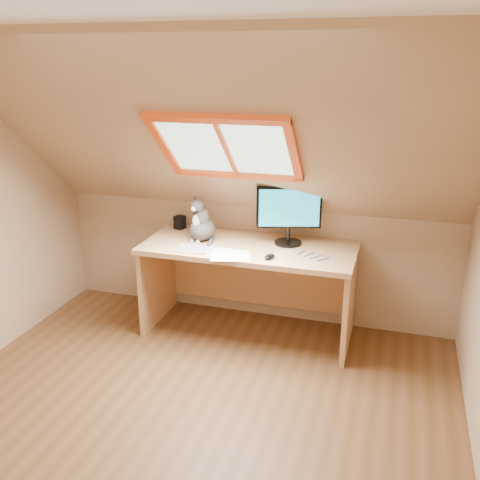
% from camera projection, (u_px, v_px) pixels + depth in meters
% --- Properties ---
extents(ground, '(3.50, 3.50, 0.00)m').
position_uv_depth(ground, '(177.00, 433.00, 3.34)').
color(ground, brown).
rests_on(ground, ground).
extents(room_shell, '(3.52, 3.52, 2.41)m').
position_uv_depth(room_shell, '(159.00, 217.00, 2.79)').
color(room_shell, tan).
rests_on(room_shell, ground).
extents(desk, '(1.72, 0.75, 0.78)m').
position_uv_depth(desk, '(251.00, 269.00, 4.46)').
color(desk, tan).
rests_on(desk, ground).
extents(monitor, '(0.51, 0.22, 0.48)m').
position_uv_depth(monitor, '(289.00, 212.00, 4.25)').
color(monitor, black).
rests_on(monitor, desk).
extents(cat, '(0.28, 0.31, 0.39)m').
position_uv_depth(cat, '(201.00, 224.00, 4.40)').
color(cat, '#46413E').
rests_on(cat, desk).
extents(desk_speaker, '(0.10, 0.10, 0.12)m').
position_uv_depth(desk_speaker, '(180.00, 222.00, 4.72)').
color(desk_speaker, black).
rests_on(desk_speaker, desk).
extents(graphics_tablet, '(0.30, 0.23, 0.01)m').
position_uv_depth(graphics_tablet, '(196.00, 249.00, 4.22)').
color(graphics_tablet, '#B2B2B7').
rests_on(graphics_tablet, desk).
extents(mouse, '(0.10, 0.12, 0.03)m').
position_uv_depth(mouse, '(270.00, 257.00, 4.02)').
color(mouse, black).
rests_on(mouse, desk).
extents(papers, '(0.33, 0.27, 0.00)m').
position_uv_depth(papers, '(227.00, 255.00, 4.11)').
color(papers, white).
rests_on(papers, desk).
extents(cables, '(0.51, 0.26, 0.01)m').
position_uv_depth(cables, '(299.00, 255.00, 4.09)').
color(cables, silver).
rests_on(cables, desk).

